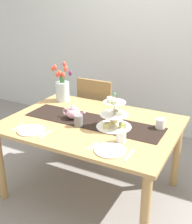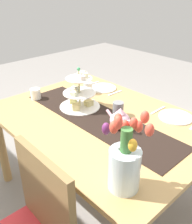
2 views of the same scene
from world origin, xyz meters
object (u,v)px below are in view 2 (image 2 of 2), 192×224
(cream_jug, at_px, (36,94))
(knife_right, at_px, (92,84))
(teapot, at_px, (120,120))
(dinner_plate_left, at_px, (176,117))
(tulip_vase, at_px, (125,162))
(fork_right, at_px, (115,93))
(dining_table, at_px, (100,129))
(knife_left, at_px, (158,110))
(dinner_plate_right, at_px, (103,88))
(tiered_cake_stand, at_px, (79,95))
(mug_white_text, at_px, (88,88))
(mug_grey, at_px, (118,109))

(cream_jug, distance_m, knife_right, 0.55)
(teapot, relative_size, dinner_plate_left, 1.04)
(tulip_vase, height_order, fork_right, tulip_vase)
(dinner_plate_left, bearing_deg, dining_table, 46.91)
(tulip_vase, height_order, knife_left, tulip_vase)
(dinner_plate_right, distance_m, knife_right, 0.15)
(teapot, xyz_separation_m, dinner_plate_right, (0.55, -0.38, -0.05))
(tiered_cake_stand, distance_m, mug_white_text, 0.28)
(dinner_plate_left, bearing_deg, mug_white_text, 12.28)
(tiered_cake_stand, bearing_deg, dinner_plate_left, -146.37)
(tulip_vase, bearing_deg, knife_right, -35.60)
(knife_left, bearing_deg, dinner_plate_right, 0.00)
(tiered_cake_stand, height_order, knife_right, tiered_cake_stand)
(tiered_cake_stand, distance_m, dinner_plate_right, 0.42)
(tulip_vase, distance_m, knife_right, 1.31)
(mug_grey, height_order, mug_white_text, mug_grey)
(dining_table, bearing_deg, knife_right, -36.95)
(teapot, xyz_separation_m, knife_left, (-0.03, -0.38, -0.06))
(tulip_vase, xyz_separation_m, dinner_plate_right, (0.91, -0.76, -0.14))
(dining_table, bearing_deg, dinner_plate_left, -133.09)
(tulip_vase, relative_size, mug_grey, 4.27)
(dinner_plate_left, bearing_deg, knife_right, 0.00)
(tulip_vase, bearing_deg, fork_right, -44.60)
(cream_jug, height_order, mug_grey, mug_grey)
(knife_right, height_order, mug_grey, mug_grey)
(dining_table, relative_size, dinner_plate_left, 6.51)
(knife_right, relative_size, mug_white_text, 1.79)
(teapot, xyz_separation_m, knife_right, (0.69, -0.38, -0.06))
(knife_left, height_order, fork_right, same)
(knife_right, bearing_deg, tulip_vase, 144.40)
(dinner_plate_right, height_order, fork_right, dinner_plate_right)
(tulip_vase, bearing_deg, cream_jug, -10.79)
(tiered_cake_stand, distance_m, cream_jug, 0.39)
(mug_grey, bearing_deg, dinner_plate_right, -32.08)
(tiered_cake_stand, distance_m, teapot, 0.41)
(dinner_plate_left, height_order, knife_right, dinner_plate_left)
(knife_left, xyz_separation_m, mug_grey, (0.15, 0.27, 0.05))
(tiered_cake_stand, relative_size, teapot, 1.28)
(knife_right, bearing_deg, mug_grey, 154.97)
(dinner_plate_left, relative_size, knife_right, 1.35)
(dining_table, distance_m, dinner_plate_right, 0.54)
(teapot, height_order, mug_white_text, teapot)
(teapot, height_order, knife_right, teapot)
(fork_right, bearing_deg, tiered_cake_stand, 89.63)
(dining_table, relative_size, teapot, 6.28)
(dining_table, bearing_deg, tulip_vase, 145.68)
(dinner_plate_right, bearing_deg, dining_table, 133.52)
(tiered_cake_stand, relative_size, tulip_vase, 0.75)
(knife_right, bearing_deg, dinner_plate_right, 180.00)
(teapot, bearing_deg, cream_jug, 12.10)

